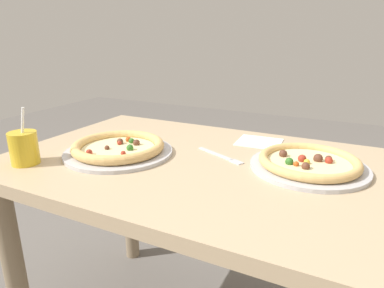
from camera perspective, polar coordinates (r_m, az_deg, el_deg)
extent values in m
cube|color=tan|center=(1.10, 0.09, -3.57)|extent=(1.21, 0.81, 0.04)
cylinder|color=#89765B|center=(1.39, -27.77, -18.63)|extent=(0.07, 0.07, 0.71)
cylinder|color=#89765B|center=(1.77, -10.55, -8.55)|extent=(0.07, 0.07, 0.71)
cylinder|color=#89765B|center=(1.47, 25.83, -16.09)|extent=(0.07, 0.07, 0.71)
cylinder|color=#B7B7BC|center=(1.17, -12.28, -1.36)|extent=(0.36, 0.36, 0.01)
cylinder|color=beige|center=(1.17, -12.31, -0.85)|extent=(0.25, 0.25, 0.01)
torus|color=tan|center=(1.16, -12.35, -0.34)|extent=(0.31, 0.31, 0.03)
sphere|color=#BF4C19|center=(1.23, -10.72, 0.74)|extent=(0.02, 0.02, 0.02)
sphere|color=brown|center=(1.16, -14.17, -0.62)|extent=(0.02, 0.02, 0.02)
sphere|color=brown|center=(1.18, -9.38, 0.21)|extent=(0.02, 0.02, 0.02)
sphere|color=maroon|center=(1.20, -12.15, 0.14)|extent=(0.02, 0.02, 0.02)
sphere|color=#2D6623|center=(1.13, -10.45, -0.64)|extent=(0.02, 0.02, 0.02)
sphere|color=#2D6623|center=(1.21, -10.05, 0.55)|extent=(0.02, 0.02, 0.02)
sphere|color=brown|center=(1.21, -12.07, 0.40)|extent=(0.02, 0.02, 0.02)
sphere|color=maroon|center=(1.12, -16.99, -1.38)|extent=(0.02, 0.02, 0.02)
sphere|color=maroon|center=(1.09, -11.55, -1.55)|extent=(0.02, 0.02, 0.02)
cylinder|color=#B7B7BC|center=(1.08, 19.08, -3.66)|extent=(0.35, 0.35, 0.01)
cylinder|color=beige|center=(1.07, 19.14, -3.11)|extent=(0.24, 0.24, 0.01)
torus|color=tan|center=(1.07, 19.18, -2.69)|extent=(0.30, 0.30, 0.03)
sphere|color=#2D6623|center=(1.04, 16.12, -2.87)|extent=(0.02, 0.02, 0.02)
sphere|color=maroon|center=(1.07, 18.11, -2.38)|extent=(0.03, 0.03, 0.03)
sphere|color=brown|center=(1.10, 15.15, -1.61)|extent=(0.03, 0.03, 0.03)
sphere|color=brown|center=(1.09, 20.53, -2.28)|extent=(0.03, 0.03, 0.03)
sphere|color=brown|center=(1.10, 22.10, -2.36)|extent=(0.02, 0.02, 0.02)
sphere|color=brown|center=(1.01, 18.67, -3.58)|extent=(0.02, 0.02, 0.02)
sphere|color=#BF4C19|center=(1.03, 17.19, -3.26)|extent=(0.02, 0.02, 0.02)
sphere|color=gold|center=(1.05, 18.83, -2.89)|extent=(0.02, 0.02, 0.02)
sphere|color=maroon|center=(1.08, 22.14, -2.62)|extent=(0.02, 0.02, 0.02)
cylinder|color=gold|center=(1.17, -26.53, -0.61)|extent=(0.09, 0.09, 0.10)
cylinder|color=white|center=(1.14, -26.72, 3.28)|extent=(0.02, 0.02, 0.09)
cube|color=white|center=(1.29, 11.28, 0.33)|extent=(0.17, 0.15, 0.00)
cube|color=silver|center=(1.14, 3.93, -1.63)|extent=(0.15, 0.08, 0.00)
cube|color=silver|center=(1.08, 7.50, -3.02)|extent=(0.05, 0.04, 0.00)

